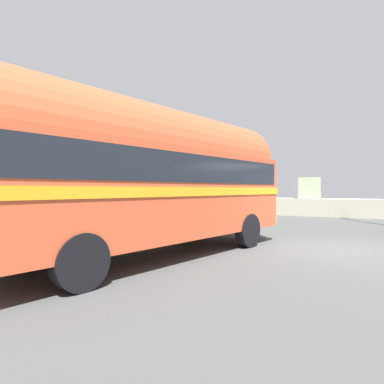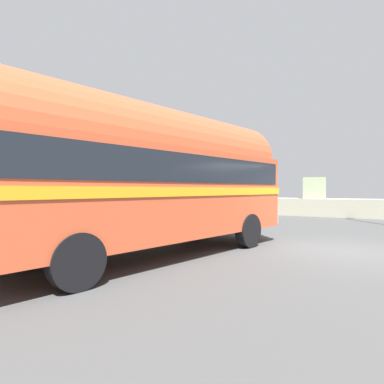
% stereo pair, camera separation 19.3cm
% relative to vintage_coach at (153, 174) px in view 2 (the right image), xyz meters
% --- Properties ---
extents(ground, '(32.00, 26.00, 0.02)m').
position_rel_vintage_coach_xyz_m(ground, '(4.09, 3.04, -2.04)').
color(ground, '#454545').
extents(breakwater, '(31.36, 1.80, 2.48)m').
position_rel_vintage_coach_xyz_m(breakwater, '(4.12, 14.85, -1.37)').
color(breakwater, '#B1AE95').
rests_on(breakwater, ground).
extents(vintage_coach, '(4.28, 8.90, 3.70)m').
position_rel_vintage_coach_xyz_m(vintage_coach, '(0.00, 0.00, 0.00)').
color(vintage_coach, black).
rests_on(vintage_coach, ground).
extents(second_coach, '(2.98, 8.72, 3.70)m').
position_rel_vintage_coach_xyz_m(second_coach, '(-4.82, -0.90, 0.00)').
color(second_coach, black).
rests_on(second_coach, ground).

